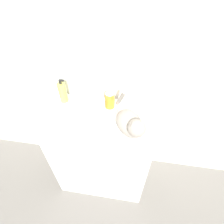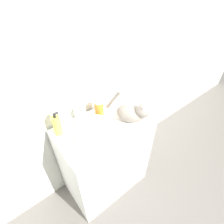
% 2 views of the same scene
% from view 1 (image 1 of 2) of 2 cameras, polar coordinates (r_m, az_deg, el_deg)
% --- Properties ---
extents(ground_plane, '(8.00, 8.00, 0.00)m').
position_cam_1_polar(ground_plane, '(1.88, -4.10, -25.75)').
color(ground_plane, slate).
extents(wall_back, '(6.00, 0.05, 2.50)m').
position_cam_1_polar(wall_back, '(1.23, -2.15, 19.70)').
color(wall_back, silver).
rests_on(wall_back, ground_plane).
extents(vanity_cabinet, '(0.76, 0.47, 0.87)m').
position_cam_1_polar(vanity_cabinet, '(1.59, -3.19, -12.81)').
color(vanity_cabinet, white).
rests_on(vanity_cabinet, ground_plane).
extents(sink_basin, '(0.31, 0.31, 0.06)m').
position_cam_1_polar(sink_basin, '(1.23, -9.19, -1.16)').
color(sink_basin, white).
rests_on(sink_basin, vanity_cabinet).
extents(faucet, '(0.18, 0.09, 0.15)m').
position_cam_1_polar(faucet, '(1.32, -7.49, 4.90)').
color(faucet, silver).
rests_on(faucet, vanity_cabinet).
extents(cat, '(0.25, 0.35, 0.25)m').
position_cam_1_polar(cat, '(1.10, 6.06, -3.70)').
color(cat, gray).
rests_on(cat, vanity_cabinet).
extents(soap_bottle, '(0.06, 0.06, 0.20)m').
position_cam_1_polar(soap_bottle, '(1.37, -15.78, 6.25)').
color(soap_bottle, '#EADB4C').
rests_on(soap_bottle, vanity_cabinet).
extents(spray_bottle, '(0.07, 0.07, 0.16)m').
position_cam_1_polar(spray_bottle, '(1.27, -0.73, 4.40)').
color(spray_bottle, orange).
rests_on(spray_bottle, vanity_cabinet).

